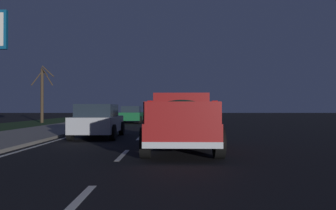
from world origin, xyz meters
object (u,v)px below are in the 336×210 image
object	(u,v)px
sedan_black	(171,115)
sedan_silver	(98,121)
sedan_green	(132,114)
bare_tree_far	(42,93)
pickup_truck	(181,120)

from	to	relation	value
sedan_black	sedan_silver	bearing A→B (deg)	167.18
sedan_silver	sedan_green	distance (m)	15.73
sedan_silver	sedan_black	bearing A→B (deg)	-12.82
sedan_green	bare_tree_far	world-z (taller)	bare_tree_far
sedan_silver	sedan_green	bearing A→B (deg)	0.27
sedan_black	sedan_green	bearing A→B (deg)	85.01
pickup_truck	sedan_silver	world-z (taller)	pickup_truck
bare_tree_far	pickup_truck	bearing A→B (deg)	-150.30
sedan_silver	bare_tree_far	bearing A→B (deg)	27.25
pickup_truck	sedan_green	size ratio (longest dim) A/B	1.24
sedan_black	bare_tree_far	xyz separation A→B (m)	(1.09, 12.01, 2.00)
pickup_truck	sedan_black	world-z (taller)	pickup_truck
pickup_truck	sedan_silver	size ratio (longest dim) A/B	1.24
sedan_green	bare_tree_far	xyz separation A→B (m)	(0.78, 8.43, 2.00)
bare_tree_far	sedan_silver	bearing A→B (deg)	-152.75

